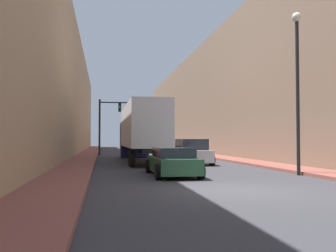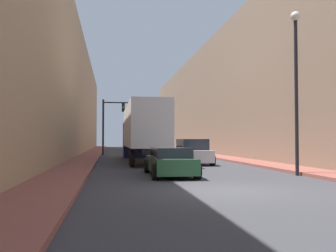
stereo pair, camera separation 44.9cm
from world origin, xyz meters
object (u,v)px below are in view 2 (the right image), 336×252
(traffic_signal_gantry, at_px, (118,116))
(semi_truck, at_px, (142,130))
(sedan_car, at_px, (170,162))
(suv_car, at_px, (191,152))
(street_lamp, at_px, (296,71))

(traffic_signal_gantry, bearing_deg, semi_truck, -82.51)
(semi_truck, relative_size, sedan_car, 3.02)
(semi_truck, distance_m, sedan_car, 11.21)
(suv_car, height_order, traffic_signal_gantry, traffic_signal_gantry)
(semi_truck, distance_m, street_lamp, 13.53)
(semi_truck, xyz_separation_m, traffic_signal_gantry, (-1.54, 11.68, 1.73))
(street_lamp, bearing_deg, suv_car, 110.07)
(semi_truck, height_order, traffic_signal_gantry, traffic_signal_gantry)
(semi_truck, bearing_deg, sedan_car, -88.39)
(sedan_car, relative_size, street_lamp, 0.63)
(sedan_car, distance_m, suv_car, 7.89)
(semi_truck, height_order, suv_car, semi_truck)
(semi_truck, bearing_deg, street_lamp, -63.46)
(semi_truck, bearing_deg, suv_car, -51.17)
(suv_car, height_order, street_lamp, street_lamp)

